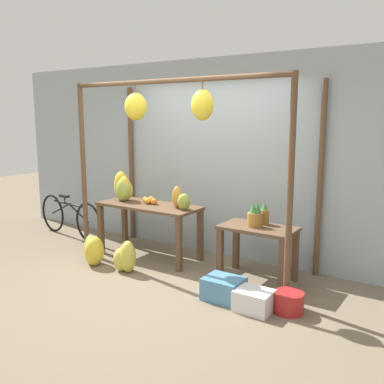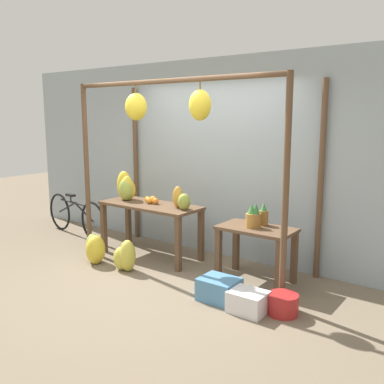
% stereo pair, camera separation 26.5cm
% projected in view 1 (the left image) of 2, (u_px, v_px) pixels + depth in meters
% --- Properties ---
extents(ground_plane, '(20.00, 20.00, 0.00)m').
position_uv_depth(ground_plane, '(155.00, 283.00, 5.20)').
color(ground_plane, '#756651').
extents(shop_wall_back, '(8.00, 0.08, 2.80)m').
position_uv_depth(shop_wall_back, '(216.00, 158.00, 6.12)').
color(shop_wall_back, '#99A8B2').
rests_on(shop_wall_back, ground_plane).
extents(stall_awning, '(3.15, 1.18, 2.44)m').
position_uv_depth(stall_awning, '(178.00, 137.00, 5.37)').
color(stall_awning, brown).
rests_on(stall_awning, ground_plane).
extents(display_table_main, '(1.51, 0.61, 0.77)m').
position_uv_depth(display_table_main, '(149.00, 213.00, 6.06)').
color(display_table_main, brown).
rests_on(display_table_main, ground_plane).
extents(display_table_side, '(0.91, 0.53, 0.68)m').
position_uv_depth(display_table_side, '(258.00, 239.00, 5.20)').
color(display_table_side, brown).
rests_on(display_table_side, ground_plane).
extents(banana_pile_on_table, '(0.35, 0.32, 0.43)m').
position_uv_depth(banana_pile_on_table, '(123.00, 188.00, 6.28)').
color(banana_pile_on_table, gold).
rests_on(banana_pile_on_table, display_table_main).
extents(orange_pile, '(0.26, 0.19, 0.10)m').
position_uv_depth(orange_pile, '(150.00, 201.00, 6.08)').
color(orange_pile, orange).
rests_on(orange_pile, display_table_main).
extents(pineapple_cluster, '(0.19, 0.32, 0.30)m').
position_uv_depth(pineapple_cluster, '(258.00, 216.00, 5.18)').
color(pineapple_cluster, olive).
rests_on(pineapple_cluster, display_table_side).
extents(banana_pile_ground_left, '(0.39, 0.35, 0.40)m').
position_uv_depth(banana_pile_ground_left, '(93.00, 250.00, 5.81)').
color(banana_pile_ground_left, gold).
rests_on(banana_pile_ground_left, ground_plane).
extents(banana_pile_ground_right, '(0.40, 0.30, 0.42)m').
position_uv_depth(banana_pile_ground_right, '(125.00, 258.00, 5.53)').
color(banana_pile_ground_right, gold).
rests_on(banana_pile_ground_right, ground_plane).
extents(fruit_crate_white, '(0.42, 0.34, 0.25)m').
position_uv_depth(fruit_crate_white, '(224.00, 289.00, 4.70)').
color(fruit_crate_white, '#4C84B2').
rests_on(fruit_crate_white, ground_plane).
extents(blue_bucket, '(0.31, 0.31, 0.22)m').
position_uv_depth(blue_bucket, '(289.00, 302.00, 4.40)').
color(blue_bucket, '#AD2323').
rests_on(blue_bucket, ground_plane).
extents(parked_bicycle, '(1.69, 0.26, 0.70)m').
position_uv_depth(parked_bicycle, '(70.00, 217.00, 7.12)').
color(parked_bicycle, black).
rests_on(parked_bicycle, ground_plane).
extents(papaya_pile, '(0.35, 0.26, 0.30)m').
position_uv_depth(papaya_pile, '(181.00, 200.00, 5.71)').
color(papaya_pile, gold).
rests_on(papaya_pile, display_table_main).
extents(fruit_crate_purple, '(0.38, 0.31, 0.22)m').
position_uv_depth(fruit_crate_purple, '(254.00, 301.00, 4.43)').
color(fruit_crate_purple, silver).
rests_on(fruit_crate_purple, ground_plane).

